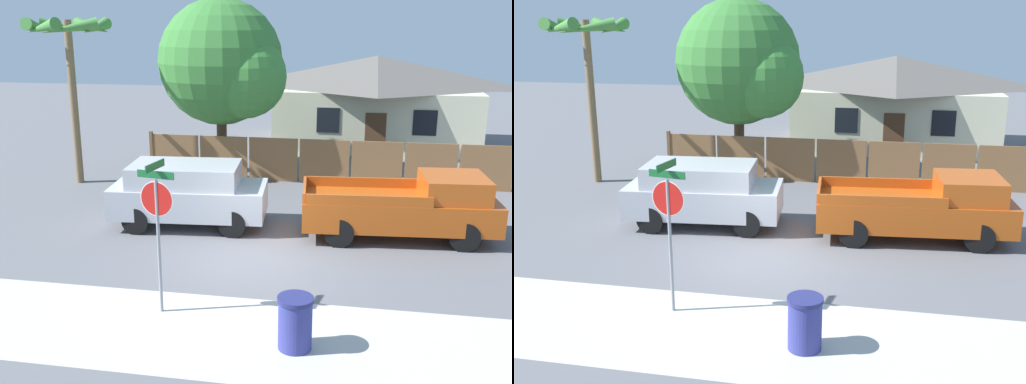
% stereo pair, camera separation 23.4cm
% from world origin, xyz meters
% --- Properties ---
extents(ground_plane, '(80.00, 80.00, 0.00)m').
position_xyz_m(ground_plane, '(0.00, 0.00, 0.00)').
color(ground_plane, slate).
extents(sidewalk_strip, '(36.00, 3.20, 0.01)m').
position_xyz_m(sidewalk_strip, '(0.00, -3.60, 0.00)').
color(sidewalk_strip, beige).
rests_on(sidewalk_strip, ground).
extents(wooden_fence, '(15.40, 0.12, 1.75)m').
position_xyz_m(wooden_fence, '(2.19, 7.96, 0.83)').
color(wooden_fence, brown).
rests_on(wooden_fence, ground).
extents(house, '(9.92, 6.51, 4.26)m').
position_xyz_m(house, '(3.14, 15.60, 2.21)').
color(house, beige).
rests_on(house, ground).
extents(oak_tree, '(5.02, 4.78, 6.72)m').
position_xyz_m(oak_tree, '(-2.65, 8.85, 4.22)').
color(oak_tree, brown).
rests_on(oak_tree, ground).
extents(palm_tree, '(2.93, 3.14, 5.97)m').
position_xyz_m(palm_tree, '(-7.79, 6.50, 5.14)').
color(palm_tree, brown).
rests_on(palm_tree, ground).
extents(red_suv, '(4.62, 2.36, 1.87)m').
position_xyz_m(red_suv, '(-2.37, 2.50, 1.02)').
color(red_suv, '#B7B7BC').
rests_on(red_suv, ground).
extents(orange_pickup, '(5.41, 2.38, 1.83)m').
position_xyz_m(orange_pickup, '(3.88, 2.52, 0.90)').
color(orange_pickup, '#B74C14').
rests_on(orange_pickup, ground).
extents(stop_sign, '(0.80, 0.72, 3.21)m').
position_xyz_m(stop_sign, '(-1.40, -2.89, 2.16)').
color(stop_sign, gray).
rests_on(stop_sign, ground).
extents(trash_bin, '(0.67, 0.67, 1.03)m').
position_xyz_m(trash_bin, '(1.52, -3.85, 0.52)').
color(trash_bin, navy).
rests_on(trash_bin, ground).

